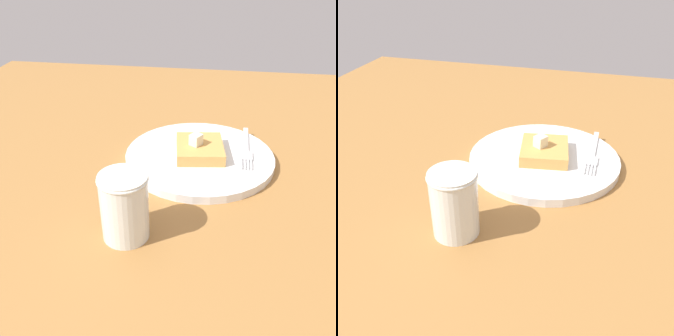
% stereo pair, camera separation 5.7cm
% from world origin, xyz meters
% --- Properties ---
extents(table_surface, '(1.25, 1.25, 0.02)m').
position_xyz_m(table_surface, '(0.00, 0.00, 0.01)').
color(table_surface, olive).
rests_on(table_surface, ground).
extents(plate, '(0.26, 0.26, 0.01)m').
position_xyz_m(plate, '(0.04, 0.06, 0.03)').
color(plate, silver).
rests_on(plate, table_surface).
extents(toast_slice_center, '(0.09, 0.10, 0.02)m').
position_xyz_m(toast_slice_center, '(0.04, 0.06, 0.04)').
color(toast_slice_center, '#CC9349').
rests_on(toast_slice_center, plate).
extents(butter_pat_primary, '(0.03, 0.03, 0.02)m').
position_xyz_m(butter_pat_primary, '(0.03, 0.06, 0.06)').
color(butter_pat_primary, '#EFE8C2').
rests_on(butter_pat_primary, toast_slice_center).
extents(fork, '(0.02, 0.16, 0.00)m').
position_xyz_m(fork, '(0.12, 0.09, 0.04)').
color(fork, silver).
rests_on(fork, plate).
extents(syrup_jar, '(0.07, 0.07, 0.09)m').
position_xyz_m(syrup_jar, '(-0.04, -0.15, 0.06)').
color(syrup_jar, '#431B0F').
rests_on(syrup_jar, table_surface).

